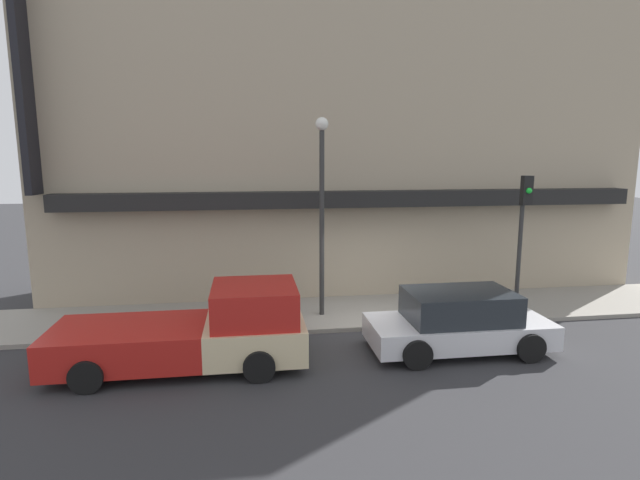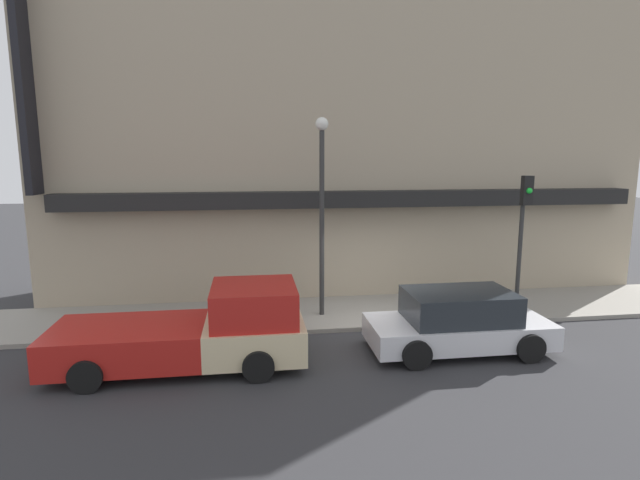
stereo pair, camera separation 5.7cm
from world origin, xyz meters
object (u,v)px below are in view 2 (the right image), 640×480
(pickup_truck, at_px, (198,332))
(fire_hydrant, at_px, (246,316))
(parked_car, at_px, (458,322))
(traffic_light, at_px, (523,222))
(street_lamp, at_px, (322,194))

(pickup_truck, height_order, fire_hydrant, pickup_truck)
(parked_car, bearing_deg, traffic_light, 33.69)
(traffic_light, bearing_deg, parked_car, -144.07)
(fire_hydrant, distance_m, traffic_light, 8.07)
(pickup_truck, bearing_deg, street_lamp, 41.66)
(traffic_light, bearing_deg, fire_hydrant, 179.37)
(street_lamp, bearing_deg, pickup_truck, -138.36)
(parked_car, distance_m, street_lamp, 5.01)
(fire_hydrant, relative_size, traffic_light, 0.17)
(street_lamp, bearing_deg, parked_car, -44.49)
(parked_car, xyz_separation_m, street_lamp, (-2.91, 2.86, 2.89))
(street_lamp, bearing_deg, traffic_light, -10.00)
(parked_car, xyz_separation_m, traffic_light, (2.61, 1.89, 2.15))
(street_lamp, xyz_separation_m, traffic_light, (5.52, -0.97, -0.75))
(pickup_truck, xyz_separation_m, fire_hydrant, (1.04, 1.97, -0.33))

